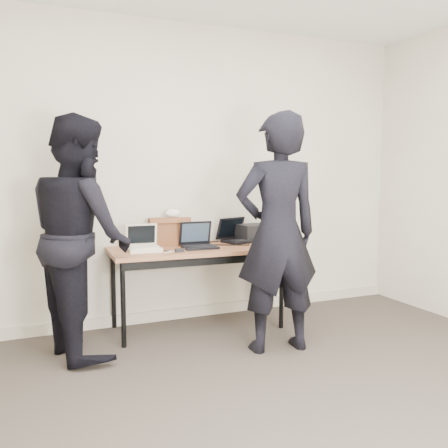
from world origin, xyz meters
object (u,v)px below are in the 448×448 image
laptop_right (237,236)px  person_typist (277,233)px  desk (198,254)px  equipment_box (253,232)px  laptop_beige (144,245)px  leather_satchel (170,231)px  person_observer (81,236)px  laptop_center (198,242)px

laptop_right → person_typist: 0.91m
desk → equipment_box: (0.63, 0.19, 0.14)m
laptop_beige → laptop_right: size_ratio=0.76×
leather_satchel → person_observer: bearing=-144.3°
leather_satchel → desk: bearing=-42.8°
laptop_center → leather_satchel: 0.31m
laptop_beige → person_typist: person_typist is taller
laptop_beige → person_observer: size_ratio=0.16×
laptop_center → leather_satchel: leather_satchel is taller
laptop_center → person_typist: 0.82m
equipment_box → leather_satchel: bearing=177.5°
laptop_beige → equipment_box: laptop_beige is taller
laptop_beige → laptop_right: laptop_right is taller
desk → leather_satchel: size_ratio=4.00×
laptop_right → equipment_box: 0.18m
laptop_center → person_typist: (0.38, -0.72, 0.14)m
desk → leather_satchel: bearing=131.2°
desk → person_typist: bearing=-59.3°
laptop_center → person_observer: size_ratio=0.17×
laptop_beige → person_typist: bearing=-37.3°
equipment_box → laptop_beige: bearing=-171.1°
person_observer → leather_satchel: bearing=-74.3°
desk → person_typist: 0.86m
equipment_box → laptop_right: bearing=-174.8°
desk → person_observer: bearing=-166.5°
laptop_right → leather_satchel: bearing=158.9°
laptop_beige → laptop_right: bearing=13.3°
leather_satchel → person_typist: size_ratio=0.21×
equipment_box → desk: bearing=-163.1°
leather_satchel → person_observer: 0.92m
laptop_beige → leather_satchel: (0.29, 0.21, 0.08)m
laptop_beige → leather_satchel: size_ratio=0.74×
person_typist → laptop_center: bearing=-56.4°
leather_satchel → person_typist: (0.56, -0.95, 0.06)m
laptop_right → person_observer: size_ratio=0.21×
person_typist → person_observer: size_ratio=1.01×
laptop_center → laptop_right: (0.45, 0.18, 0.00)m
person_observer → laptop_center: bearing=-90.9°
desk → laptop_beige: size_ratio=5.39×
person_typist → person_observer: person_typist is taller
desk → laptop_beige: bearing=-179.5°
laptop_beige → person_typist: 1.14m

